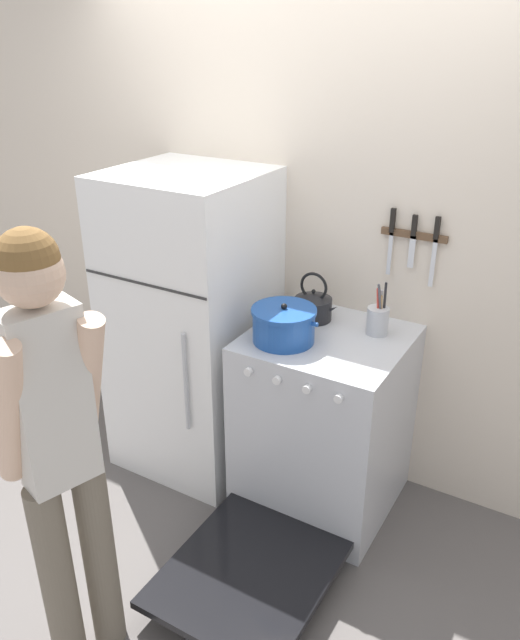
{
  "coord_description": "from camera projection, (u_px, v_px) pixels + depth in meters",
  "views": [
    {
      "loc": [
        1.33,
        -2.73,
        2.24
      ],
      "look_at": [
        0.02,
        -0.5,
        1.02
      ],
      "focal_mm": 35.0,
      "sensor_mm": 36.0,
      "label": 1
    }
  ],
  "objects": [
    {
      "name": "dutch_oven_pot",
      "position": [
        284.0,
        325.0,
        2.82
      ],
      "size": [
        0.34,
        0.3,
        0.19
      ],
      "color": "#1E4C9E",
      "rests_on": "stove_range"
    },
    {
      "name": "tea_kettle",
      "position": [
        313.0,
        305.0,
        3.03
      ],
      "size": [
        0.23,
        0.18,
        0.24
      ],
      "color": "black",
      "rests_on": "stove_range"
    },
    {
      "name": "utensil_jar",
      "position": [
        378.0,
        320.0,
        2.89
      ],
      "size": [
        0.1,
        0.1,
        0.26
      ],
      "color": "#B7BABF",
      "rests_on": "stove_range"
    },
    {
      "name": "refrigerator",
      "position": [
        192.0,
        325.0,
        3.3
      ],
      "size": [
        0.73,
        0.73,
        1.62
      ],
      "color": "white",
      "rests_on": "ground_plane"
    },
    {
      "name": "person",
      "position": [
        58.0,
        445.0,
        2.06
      ],
      "size": [
        0.35,
        0.41,
        1.73
      ],
      "rotation": [
        0.0,
        0.0,
        1.27
      ],
      "color": "#6B6051",
      "rests_on": "ground_plane"
    },
    {
      "name": "wall_knife_strip",
      "position": [
        414.0,
        235.0,
        2.84
      ],
      "size": [
        0.31,
        0.03,
        0.34
      ],
      "color": "brown"
    },
    {
      "name": "ground_plane",
      "position": [
        300.0,
        443.0,
        3.7
      ],
      "size": [
        14.0,
        14.0,
        0.0
      ],
      "primitive_type": "plane",
      "color": "#5B5654"
    },
    {
      "name": "stove_range",
      "position": [
        321.0,
        425.0,
        3.06
      ],
      "size": [
        0.72,
        1.46,
        0.94
      ],
      "color": "silver",
      "rests_on": "ground_plane"
    },
    {
      "name": "wall_back",
      "position": [
        309.0,
        235.0,
        3.18
      ],
      "size": [
        10.0,
        0.06,
        2.55
      ],
      "color": "beige",
      "rests_on": "ground_plane"
    }
  ]
}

